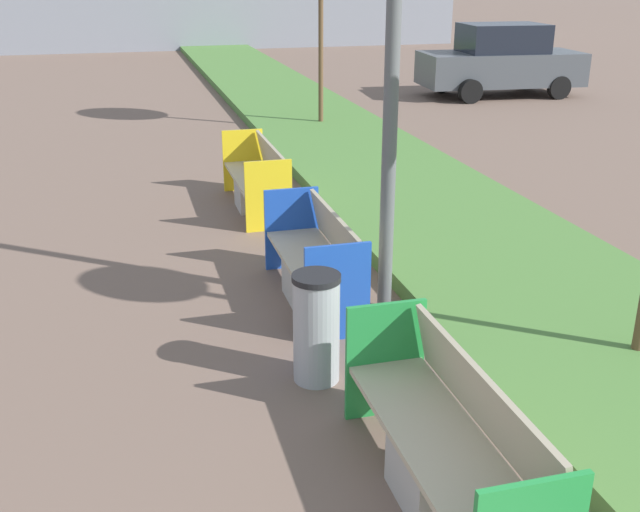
{
  "coord_description": "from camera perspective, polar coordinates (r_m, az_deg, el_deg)",
  "views": [
    {
      "loc": [
        -0.87,
        0.22,
        3.25
      ],
      "look_at": [
        0.9,
        6.82,
        0.6
      ],
      "focal_mm": 42.0,
      "sensor_mm": 36.0,
      "label": 1
    }
  ],
  "objects": [
    {
      "name": "bench_green_frame",
      "position": [
        4.98,
        9.58,
        -14.46
      ],
      "size": [
        0.65,
        2.15,
        0.94
      ],
      "color": "#ADA8A0",
      "rests_on": "ground"
    },
    {
      "name": "litter_bin",
      "position": [
        6.17,
        -0.28,
        -5.49
      ],
      "size": [
        0.4,
        0.4,
        0.95
      ],
      "color": "#9EA0A5",
      "rests_on": "ground"
    },
    {
      "name": "parked_car_distant",
      "position": [
        20.99,
        13.62,
        14.25
      ],
      "size": [
        4.32,
        2.07,
        1.86
      ],
      "rotation": [
        0.0,
        0.0,
        -0.08
      ],
      "color": "#474C51",
      "rests_on": "ground"
    },
    {
      "name": "bench_yellow_frame",
      "position": [
        10.72,
        -4.78,
        5.53
      ],
      "size": [
        0.65,
        2.04,
        0.94
      ],
      "color": "#ADA8A0",
      "rests_on": "ground"
    },
    {
      "name": "bench_blue_frame",
      "position": [
        7.7,
        -0.35,
        -0.82
      ],
      "size": [
        0.65,
        1.9,
        0.94
      ],
      "color": "#ADA8A0",
      "rests_on": "ground"
    },
    {
      "name": "planter_grass_strip",
      "position": [
        12.85,
        3.95,
        6.93
      ],
      "size": [
        2.8,
        120.0,
        0.18
      ],
      "color": "#4C7A38",
      "rests_on": "ground"
    }
  ]
}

